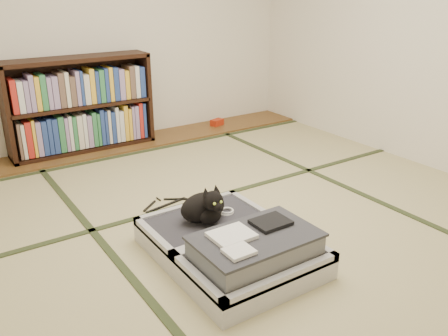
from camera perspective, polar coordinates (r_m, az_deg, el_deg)
floor at (r=3.46m, az=2.54°, el=-5.80°), size 4.50×4.50×0.00m
wood_strip at (r=5.08m, az=-10.87°, el=3.02°), size 4.00×0.50×0.02m
red_item at (r=5.57m, az=-0.85°, el=5.52°), size 0.17×0.13×0.07m
room_shell at (r=3.08m, az=3.01°, el=19.20°), size 4.50×4.50×4.50m
tatami_borders at (r=3.82m, az=-1.82°, el=-2.93°), size 4.00×4.50×0.01m
bookcase at (r=4.87m, az=-16.89°, el=7.08°), size 1.40×0.32×0.92m
suitcase at (r=2.87m, az=1.16°, el=-9.40°), size 0.79×1.05×0.31m
cat at (r=3.01m, az=-2.27°, el=-4.73°), size 0.35×0.35×0.28m
cable_coil at (r=3.16m, az=0.26°, el=-5.25°), size 0.11×0.11×0.03m
hanger at (r=3.65m, az=-7.19°, el=-4.28°), size 0.38×0.21×0.01m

